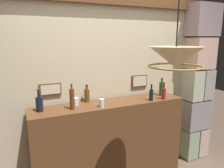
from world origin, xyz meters
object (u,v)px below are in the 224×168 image
liquor_bottle_whiskey (87,95)px  liquor_bottle_scotch (162,88)px  liquor_bottle_vodka (39,104)px  glass_tumbler_highball (75,102)px  pendant_lamp (176,58)px  glass_tumbler_rocks (102,103)px  liquor_bottle_amaro (164,93)px  liquor_bottle_tequila (151,94)px  liquor_bottle_rye (72,99)px

liquor_bottle_whiskey → liquor_bottle_scotch: liquor_bottle_scotch is taller
liquor_bottle_vodka → glass_tumbler_highball: 0.42m
liquor_bottle_vodka → liquor_bottle_scotch: bearing=-0.4°
liquor_bottle_vodka → pendant_lamp: (1.05, -0.93, 0.54)m
liquor_bottle_scotch → glass_tumbler_rocks: liquor_bottle_scotch is taller
liquor_bottle_amaro → liquor_bottle_tequila: (-0.18, 0.02, -0.00)m
liquor_bottle_vodka → glass_tumbler_highball: (0.42, 0.05, -0.04)m
liquor_bottle_rye → liquor_bottle_tequila: bearing=-4.1°
liquor_bottle_whiskey → liquor_bottle_vodka: size_ratio=0.86×
liquor_bottle_tequila → glass_tumbler_highball: (-0.95, 0.21, -0.04)m
liquor_bottle_amaro → liquor_bottle_tequila: size_ratio=1.06×
liquor_bottle_tequila → glass_tumbler_highball: liquor_bottle_tequila is taller
glass_tumbler_rocks → glass_tumbler_highball: glass_tumbler_rocks is taller
liquor_bottle_amaro → liquor_bottle_vodka: 1.55m
liquor_bottle_amaro → liquor_bottle_scotch: bearing=61.2°
liquor_bottle_whiskey → liquor_bottle_vodka: 0.60m
liquor_bottle_whiskey → pendant_lamp: 1.27m
liquor_bottle_tequila → glass_tumbler_highball: 0.97m
glass_tumbler_rocks → pendant_lamp: pendant_lamp is taller
liquor_bottle_amaro → pendant_lamp: size_ratio=0.41×
liquor_bottle_whiskey → liquor_bottle_tequila: bearing=-19.6°
liquor_bottle_tequila → liquor_bottle_rye: bearing=175.9°
glass_tumbler_rocks → liquor_bottle_scotch: bearing=8.1°
liquor_bottle_amaro → liquor_bottle_tequila: bearing=172.7°
liquor_bottle_vodka → glass_tumbler_rocks: (0.67, -0.15, -0.04)m
pendant_lamp → liquor_bottle_whiskey: bearing=113.9°
glass_tumbler_rocks → glass_tumbler_highball: bearing=142.0°
glass_tumbler_highball → liquor_bottle_vodka: bearing=-172.6°
liquor_bottle_scotch → liquor_bottle_rye: liquor_bottle_rye is taller
liquor_bottle_tequila → pendant_lamp: pendant_lamp is taller
liquor_bottle_scotch → glass_tumbler_highball: 1.22m
glass_tumbler_highball → pendant_lamp: bearing=-57.1°
liquor_bottle_vodka → liquor_bottle_rye: liquor_bottle_rye is taller
liquor_bottle_vodka → glass_tumbler_rocks: liquor_bottle_vodka is taller
liquor_bottle_whiskey → liquor_bottle_rye: size_ratio=0.76×
liquor_bottle_rye → glass_tumbler_highball: liquor_bottle_rye is taller
liquor_bottle_vodka → liquor_bottle_amaro: bearing=-6.5°
liquor_bottle_vodka → liquor_bottle_whiskey: bearing=12.0°
liquor_bottle_tequila → pendant_lamp: size_ratio=0.39×
liquor_bottle_tequila → liquor_bottle_vodka: size_ratio=0.88×
liquor_bottle_whiskey → liquor_bottle_tequila: 0.83m
liquor_bottle_amaro → liquor_bottle_vodka: liquor_bottle_vodka is taller
glass_tumbler_highball → pendant_lamp: size_ratio=0.16×
liquor_bottle_whiskey → glass_tumbler_highball: bearing=-157.1°
liquor_bottle_rye → glass_tumbler_rocks: bearing=-11.5°
liquor_bottle_vodka → glass_tumbler_rocks: size_ratio=2.57×
liquor_bottle_tequila → liquor_bottle_vodka: bearing=173.6°
liquor_bottle_amaro → glass_tumbler_highball: 1.15m
liquor_bottle_scotch → liquor_bottle_tequila: bearing=-152.4°
liquor_bottle_amaro → liquor_bottle_scotch: (0.09, 0.17, 0.02)m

